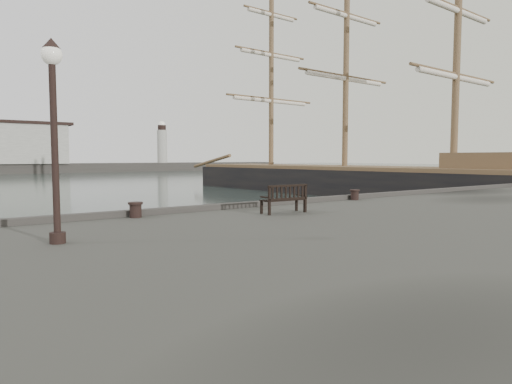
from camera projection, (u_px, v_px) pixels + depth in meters
ground at (261, 249)px, 16.31m from camera, size 400.00×400.00×0.00m
bench at (284, 204)px, 13.99m from camera, size 1.50×0.56×0.85m
bollard_left at (136, 210)px, 12.96m from camera, size 0.48×0.48×0.44m
bollard_right at (355, 195)px, 18.32m from camera, size 0.49×0.49×0.42m
lamp_post at (53, 113)px, 8.86m from camera, size 0.40×0.40×4.00m
tall_ship_main at (344, 186)px, 41.72m from camera, size 9.15×37.09×27.58m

